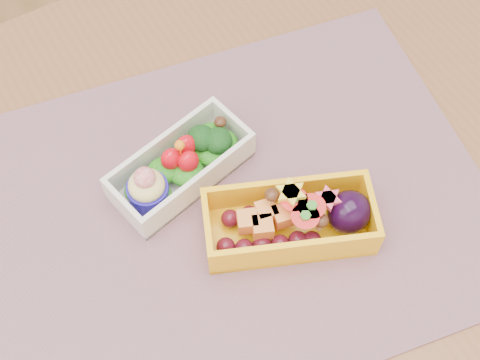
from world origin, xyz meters
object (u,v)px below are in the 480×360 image
bento_white (180,166)px  bento_yellow (293,221)px  placemat (236,204)px  table (256,253)px

bento_white → bento_yellow: 0.13m
placemat → bento_yellow: bearing=-59.7°
table → bento_yellow: size_ratio=6.37×
table → placemat: bearing=117.9°
bento_white → bento_yellow: bearing=-72.1°
placemat → bento_yellow: (0.03, -0.06, 0.03)m
bento_white → table: bearing=-72.8°
table → bento_yellow: (0.02, -0.03, 0.13)m
table → placemat: 0.10m
placemat → bento_yellow: 0.07m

